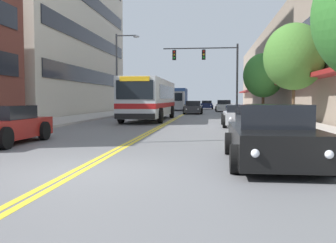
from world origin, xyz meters
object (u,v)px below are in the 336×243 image
object	(u,v)px
city_bus	(151,98)
traffic_signal_mast	(212,65)
car_white_parked_right_mid	(224,106)
street_tree_right_mid	(294,57)
car_navy_moving_second	(207,105)
car_black_parked_right_foreground	(272,136)
car_beige_moving_lead	(193,107)
car_champagne_parked_left_mid	(144,108)
fire_hydrant	(268,117)
car_silver_parked_right_far	(240,116)
street_lamp_left_far	(120,68)
car_red_parked_left_near	(2,126)
box_truck	(177,99)
street_tree_right_far	(263,75)
car_dark_grey_moving_third	(193,108)

from	to	relation	value
city_bus	traffic_signal_mast	world-z (taller)	traffic_signal_mast
car_white_parked_right_mid	street_tree_right_mid	size ratio (longest dim) A/B	0.79
car_navy_moving_second	city_bus	bearing A→B (deg)	-96.67
car_black_parked_right_foreground	car_navy_moving_second	bearing A→B (deg)	92.39
car_beige_moving_lead	car_black_parked_right_foreground	bearing A→B (deg)	-84.36
car_champagne_parked_left_mid	fire_hydrant	xyz separation A→B (m)	(10.26, -18.22, -0.02)
car_silver_parked_right_far	street_lamp_left_far	size ratio (longest dim) A/B	0.63
car_red_parked_left_near	street_lamp_left_far	world-z (taller)	street_lamp_left_far
traffic_signal_mast	street_lamp_left_far	world-z (taller)	street_lamp_left_far
city_bus	car_beige_moving_lead	distance (m)	19.81
street_lamp_left_far	box_truck	bearing A→B (deg)	82.20
car_beige_moving_lead	box_truck	xyz separation A→B (m)	(-2.54, 6.29, 0.99)
car_champagne_parked_left_mid	street_tree_right_far	xyz separation A→B (m)	(11.87, -4.24, 3.12)
car_black_parked_right_foreground	car_dark_grey_moving_third	world-z (taller)	car_black_parked_right_foreground
city_bus	car_navy_moving_second	world-z (taller)	city_bus
car_red_parked_left_near	car_black_parked_right_foreground	size ratio (longest dim) A/B	0.98
car_navy_moving_second	box_truck	distance (m)	7.87
car_white_parked_right_mid	car_navy_moving_second	distance (m)	12.14
street_tree_right_far	car_red_parked_left_near	bearing A→B (deg)	-117.37
car_dark_grey_moving_third	car_black_parked_right_foreground	bearing A→B (deg)	-83.80
street_tree_right_mid	street_lamp_left_far	bearing A→B (deg)	145.59
city_bus	street_tree_right_mid	size ratio (longest dim) A/B	1.96
car_white_parked_right_mid	car_silver_parked_right_far	world-z (taller)	car_white_parked_right_mid
car_champagne_parked_left_mid	street_tree_right_mid	xyz separation A→B (m)	(12.02, -16.18, 3.47)
car_white_parked_right_mid	fire_hydrant	distance (m)	27.17
city_bus	car_champagne_parked_left_mid	bearing A→B (deg)	102.78
car_champagne_parked_left_mid	car_beige_moving_lead	size ratio (longest dim) A/B	0.91
street_tree_right_mid	street_tree_right_far	world-z (taller)	street_tree_right_mid
city_bus	street_lamp_left_far	bearing A→B (deg)	128.25
street_tree_right_far	car_champagne_parked_left_mid	bearing A→B (deg)	160.33
car_dark_grey_moving_third	fire_hydrant	distance (m)	19.36
car_dark_grey_moving_third	street_tree_right_far	size ratio (longest dim) A/B	0.80
car_silver_parked_right_far	box_truck	distance (m)	32.57
traffic_signal_mast	city_bus	bearing A→B (deg)	-121.03
car_silver_parked_right_far	car_dark_grey_moving_third	distance (m)	18.49
car_red_parked_left_near	street_tree_right_far	xyz separation A→B (m)	(11.87, 22.93, 3.09)
car_beige_moving_lead	car_red_parked_left_near	bearing A→B (deg)	-97.84
city_bus	car_red_parked_left_near	size ratio (longest dim) A/B	2.59
city_bus	car_silver_parked_right_far	distance (m)	8.60
car_champagne_parked_left_mid	car_black_parked_right_foreground	world-z (taller)	car_black_parked_right_foreground
street_tree_right_mid	box_truck	bearing A→B (deg)	107.75
fire_hydrant	car_silver_parked_right_far	bearing A→B (deg)	159.98
car_black_parked_right_foreground	car_white_parked_right_mid	size ratio (longest dim) A/B	0.98
car_champagne_parked_left_mid	car_white_parked_right_mid	xyz separation A→B (m)	(8.76, 8.91, 0.08)
car_beige_moving_lead	fire_hydrant	world-z (taller)	car_beige_moving_lead
car_silver_parked_right_far	car_dark_grey_moving_third	world-z (taller)	car_dark_grey_moving_third
traffic_signal_mast	car_dark_grey_moving_third	bearing A→B (deg)	111.93
city_bus	car_navy_moving_second	bearing A→B (deg)	83.33
car_white_parked_right_mid	box_truck	distance (m)	8.43
car_beige_moving_lead	street_lamp_left_far	size ratio (longest dim) A/B	0.65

